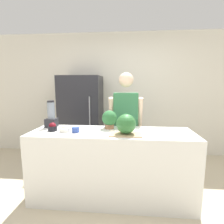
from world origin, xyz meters
The scene contains 12 objects.
ground_plane centered at (0.00, 0.00, 0.00)m, with size 14.00×14.00×0.00m, color beige.
wall_back centered at (0.00, 1.97, 1.30)m, with size 8.00×0.06×2.60m.
counter_island centered at (0.00, 0.32, 0.46)m, with size 2.09×0.64×0.92m.
refrigerator centered at (-0.73, 1.59, 0.84)m, with size 0.80×0.69×1.69m.
person centered at (0.17, 0.83, 0.88)m, with size 0.51×0.27×1.70m.
cutting_board centered at (0.18, 0.19, 0.93)m, with size 0.39×0.24×0.01m.
watermelon centered at (0.18, 0.19, 1.05)m, with size 0.24×0.24×0.24m.
bowl_cherries centered at (-0.77, 0.29, 0.97)m, with size 0.12×0.12×0.11m.
bowl_cream centered at (-0.60, 0.26, 0.95)m, with size 0.13×0.13×0.09m.
bowl_small_blue centered at (-0.45, 0.24, 0.95)m, with size 0.09×0.09×0.06m.
blender centered at (-0.88, 0.50, 1.07)m, with size 0.15×0.15×0.38m.
potted_plant centered at (-0.05, 0.48, 1.06)m, with size 0.21×0.21×0.25m.
Camera 1 is at (0.20, -1.85, 1.51)m, focal length 28.00 mm.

